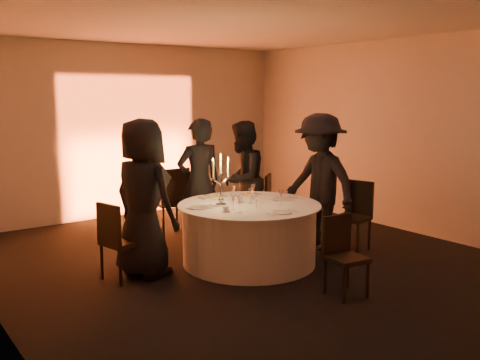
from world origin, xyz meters
TOP-DOWN VIEW (x-y plane):
  - floor at (0.00, 0.00)m, footprint 7.00×7.00m
  - ceiling at (0.00, 0.00)m, footprint 7.00×7.00m
  - wall_back at (0.00, 3.50)m, footprint 7.00×0.00m
  - wall_right at (3.00, 0.00)m, footprint 0.00×7.00m
  - uplighter_fixture at (0.00, 3.20)m, footprint 0.25×0.12m
  - banquet_table at (0.00, 0.00)m, footprint 1.80×1.80m
  - chair_left at (-1.62, 0.37)m, footprint 0.49×0.49m
  - chair_back_left at (-0.16, 1.72)m, footprint 0.50×0.50m
  - chair_back_right at (1.13, 1.18)m, footprint 0.55×0.56m
  - chair_right at (1.56, -0.36)m, footprint 0.51×0.51m
  - chair_front at (0.18, -1.43)m, footprint 0.41×0.41m
  - guest_left at (-1.28, 0.37)m, footprint 0.82×1.04m
  - guest_back_left at (-0.10, 1.03)m, footprint 0.70×0.50m
  - guest_back_right at (0.69, 1.08)m, footprint 1.07×1.01m
  - guest_right at (1.19, -0.03)m, footprint 0.73×1.23m
  - plate_left at (-0.61, 0.16)m, footprint 0.36×0.29m
  - plate_back_left at (-0.15, 0.62)m, footprint 0.36×0.28m
  - plate_back_right at (0.33, 0.46)m, footprint 0.35×0.26m
  - plate_right at (0.54, -0.03)m, footprint 0.36×0.29m
  - plate_front at (-0.00, -0.63)m, footprint 0.36×0.24m
  - coffee_cup at (-0.49, -0.20)m, footprint 0.11×0.11m
  - candelabra at (-0.34, 0.13)m, footprint 0.28×0.13m
  - wine_glass_a at (0.28, -0.28)m, footprint 0.07×0.07m
  - wine_glass_b at (-0.03, 0.31)m, footprint 0.07×0.07m
  - wine_glass_c at (0.23, 0.23)m, footprint 0.07×0.07m
  - wine_glass_d at (-0.37, -0.17)m, footprint 0.07×0.07m
  - wine_glass_e at (0.04, 0.02)m, footprint 0.07×0.07m
  - wine_glass_f at (-0.39, -0.34)m, footprint 0.07×0.07m
  - tumbler_a at (-0.06, -0.27)m, footprint 0.07×0.07m
  - tumbler_b at (-0.03, 0.14)m, footprint 0.07×0.07m

SIDE VIEW (x-z plane):
  - floor at x=0.00m, z-range 0.00..0.00m
  - uplighter_fixture at x=0.00m, z-range 0.00..0.10m
  - banquet_table at x=0.00m, z-range 0.00..0.77m
  - chair_front at x=0.18m, z-range 0.05..0.90m
  - chair_back_right at x=1.13m, z-range 0.05..0.95m
  - chair_left at x=-1.62m, z-range 0.06..0.98m
  - chair_right at x=1.56m, z-range 0.06..1.01m
  - chair_back_left at x=-0.16m, z-range 0.07..1.12m
  - plate_front at x=0.00m, z-range 0.77..0.78m
  - plate_right at x=0.54m, z-range 0.77..0.78m
  - plate_left at x=-0.61m, z-range 0.77..0.78m
  - plate_back_left at x=-0.15m, z-range 0.74..0.83m
  - plate_back_right at x=0.33m, z-range 0.75..0.83m
  - coffee_cup at x=-0.49m, z-range 0.77..0.83m
  - tumbler_a at x=-0.06m, z-range 0.77..0.86m
  - tumbler_b at x=-0.03m, z-range 0.77..0.86m
  - guest_back_right at x=0.69m, z-range 0.00..1.75m
  - guest_back_left at x=-0.10m, z-range 0.00..1.81m
  - wine_glass_a at x=0.28m, z-range 0.81..1.00m
  - wine_glass_b at x=-0.03m, z-range 0.81..1.00m
  - wine_glass_c at x=0.23m, z-range 0.81..1.00m
  - wine_glass_d at x=-0.37m, z-range 0.81..1.00m
  - wine_glass_e at x=0.04m, z-range 0.81..1.00m
  - wine_glass_f at x=-0.39m, z-range 0.81..1.00m
  - guest_left at x=-1.28m, z-range 0.00..1.87m
  - guest_right at x=1.19m, z-range 0.00..1.88m
  - candelabra at x=-0.34m, z-range 0.67..1.33m
  - wall_back at x=0.00m, z-range -2.00..5.00m
  - wall_right at x=3.00m, z-range -2.00..5.00m
  - ceiling at x=0.00m, z-range 3.00..3.00m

